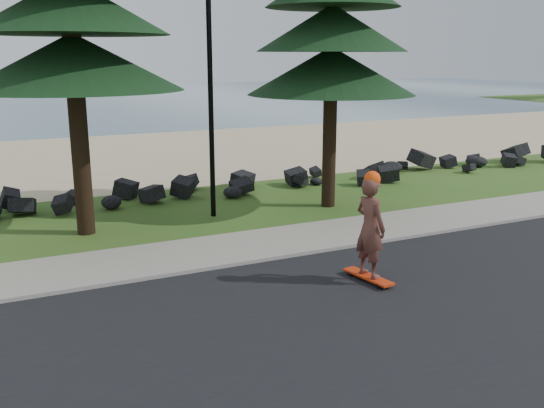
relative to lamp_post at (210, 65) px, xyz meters
name	(u,v)px	position (x,y,z in m)	size (l,w,h in m)	color
ground	(261,248)	(0.00, -3.20, -4.13)	(160.00, 160.00, 0.00)	#2F5B1C
road	(371,321)	(0.00, -7.70, -4.12)	(160.00, 7.00, 0.02)	black
kerb	(278,257)	(0.00, -4.10, -4.08)	(160.00, 0.20, 0.10)	gray
sidewalk	(257,244)	(0.00, -3.00, -4.09)	(160.00, 2.00, 0.08)	gray
beach_sand	(125,156)	(0.00, 11.30, -4.13)	(160.00, 15.00, 0.01)	tan
ocean	(43,101)	(0.00, 47.80, -4.13)	(160.00, 58.00, 0.01)	#3A596F
seawall_boulders	(187,198)	(0.00, 2.40, -4.13)	(60.00, 2.40, 1.10)	black
lamp_post	(210,65)	(0.00, 0.00, 0.00)	(0.25, 0.14, 8.14)	black
skateboarder	(370,228)	(1.02, -6.14, -3.01)	(0.59, 1.23, 2.24)	red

